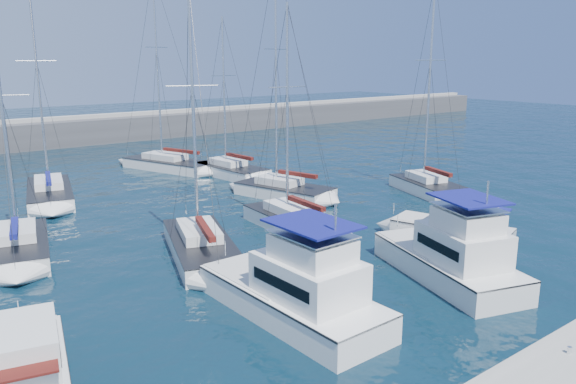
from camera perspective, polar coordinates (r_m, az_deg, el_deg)
ground at (r=28.13m, az=5.85°, el=-8.29°), size 220.00×220.00×0.00m
breakwater at (r=73.67m, az=-23.32°, el=5.11°), size 160.00×6.00×4.45m
dock at (r=22.20m, az=26.56°, el=-15.13°), size 40.00×2.20×0.60m
dock_cleat_centre at (r=22.01m, az=26.68°, el=-14.15°), size 0.16×0.16×0.25m
motor_yacht_port_outer at (r=19.76m, az=-25.53°, el=-16.56°), size 4.07×6.77×3.20m
motor_yacht_port_inner at (r=23.12m, az=0.96°, el=-10.15°), size 3.54×9.10×4.69m
motor_yacht_stbd_inner at (r=27.95m, az=16.40°, el=-6.46°), size 5.69×9.04×4.69m
motor_yacht_stbd_outer at (r=33.32m, az=16.70°, el=-3.59°), size 4.23×6.96×3.20m
sailboat_mid_a at (r=33.53m, az=-25.76°, el=-5.06°), size 4.77×8.14×13.57m
sailboat_mid_b at (r=30.67m, az=-8.83°, el=-5.49°), size 5.76×9.23×14.37m
sailboat_mid_c at (r=34.86m, az=0.58°, el=-2.98°), size 3.56×7.95×13.88m
sailboat_mid_d at (r=42.84m, az=-0.42°, el=0.22°), size 5.13×8.15×17.74m
sailboat_mid_e at (r=45.51m, az=14.06°, el=0.59°), size 5.07×7.63×16.39m
sailboat_back_a at (r=45.73m, az=-23.05°, el=-0.07°), size 5.22×9.80×16.35m
sailboat_back_b at (r=54.60m, az=-11.96°, el=2.80°), size 6.23×10.05×18.28m
sailboat_back_c at (r=50.76m, az=-5.81°, el=2.20°), size 3.85×7.84×14.19m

